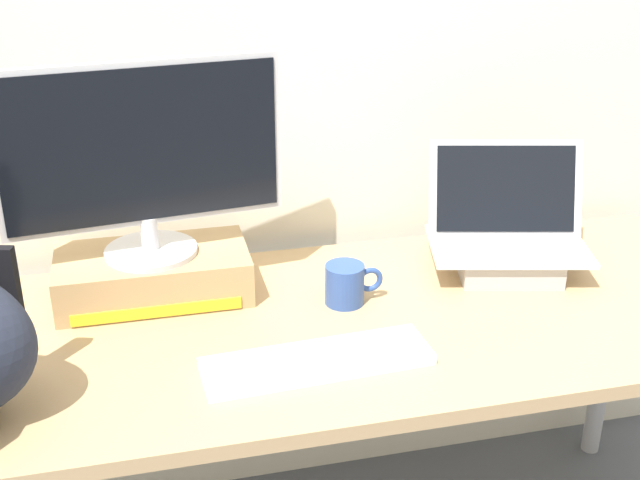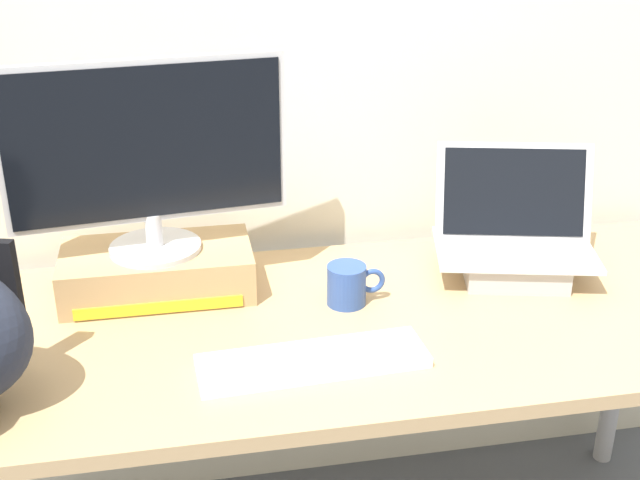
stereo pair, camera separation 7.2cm
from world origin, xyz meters
The scene contains 6 objects.
desk centered at (0.00, 0.00, 0.65)m, with size 1.89×0.71×0.71m.
toner_box_yellow centered at (-0.32, 0.19, 0.76)m, with size 0.40×0.22×0.10m.
desktop_monitor centered at (-0.32, 0.19, 1.03)m, with size 0.57×0.19×0.41m.
open_laptop centered at (0.47, 0.13, 0.77)m, with size 0.39×0.30×0.28m.
external_keyboard centered at (-0.04, -0.16, 0.73)m, with size 0.43×0.15×0.02m.
coffee_mug centered at (0.07, 0.06, 0.76)m, with size 0.12×0.08×0.09m.
Camera 1 is at (-0.34, -1.42, 1.55)m, focal length 46.21 mm.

